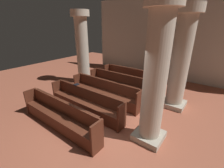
# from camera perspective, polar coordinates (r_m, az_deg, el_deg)

# --- Properties ---
(ground_plane) EXTENTS (19.20, 19.20, 0.00)m
(ground_plane) POSITION_cam_1_polar(r_m,az_deg,el_deg) (5.03, -4.04, -15.83)
(ground_plane) COLOR #AD5B42
(back_wall) EXTENTS (10.00, 0.16, 4.50)m
(back_wall) POSITION_cam_1_polar(r_m,az_deg,el_deg) (9.47, 21.24, 15.50)
(back_wall) COLOR beige
(back_wall) RESTS_ON ground
(pew_row_0) EXTENTS (3.24, 0.46, 0.89)m
(pew_row_0) POSITION_cam_1_polar(r_m,az_deg,el_deg) (7.96, 7.27, 2.68)
(pew_row_0) COLOR #562819
(pew_row_0) RESTS_ON ground
(pew_row_1) EXTENTS (3.24, 0.46, 0.89)m
(pew_row_1) POSITION_cam_1_polar(r_m,az_deg,el_deg) (7.08, 2.81, 0.36)
(pew_row_1) COLOR #562819
(pew_row_1) RESTS_ON ground
(pew_row_2) EXTENTS (3.24, 0.47, 0.89)m
(pew_row_2) POSITION_cam_1_polar(r_m,az_deg,el_deg) (6.27, -2.84, -2.59)
(pew_row_2) COLOR #562819
(pew_row_2) RESTS_ON ground
(pew_row_3) EXTENTS (3.24, 0.46, 0.89)m
(pew_row_3) POSITION_cam_1_polar(r_m,az_deg,el_deg) (5.57, -10.09, -6.30)
(pew_row_3) COLOR #562819
(pew_row_3) RESTS_ON ground
(pew_row_4) EXTENTS (3.24, 0.46, 0.89)m
(pew_row_4) POSITION_cam_1_polar(r_m,az_deg,el_deg) (5.00, -19.36, -10.82)
(pew_row_4) COLOR #562819
(pew_row_4) RESTS_ON ground
(pillar_aisle_side) EXTENTS (0.92, 0.92, 3.68)m
(pillar_aisle_side) POSITION_cam_1_polar(r_m,az_deg,el_deg) (5.99, 24.49, 8.78)
(pillar_aisle_side) COLOR #B6AD9A
(pillar_aisle_side) RESTS_ON ground
(pillar_far_side) EXTENTS (0.92, 0.92, 3.68)m
(pillar_far_side) POSITION_cam_1_polar(r_m,az_deg,el_deg) (8.25, -11.15, 13.41)
(pillar_far_side) COLOR #B6AD9A
(pillar_far_side) RESTS_ON ground
(pillar_aisle_rear) EXTENTS (0.84, 0.84, 3.68)m
(pillar_aisle_rear) POSITION_cam_1_polar(r_m,az_deg,el_deg) (3.80, 16.03, 3.24)
(pillar_aisle_rear) COLOR #B6AD9A
(pillar_aisle_rear) RESTS_ON ground
(lectern) EXTENTS (0.48, 0.45, 1.08)m
(lectern) POSITION_cam_1_polar(r_m,az_deg,el_deg) (8.61, 14.58, 3.45)
(lectern) COLOR #562B1A
(lectern) RESTS_ON ground
(hymn_book) EXTENTS (0.15, 0.19, 0.03)m
(hymn_book) POSITION_cam_1_polar(r_m,az_deg,el_deg) (5.93, -13.25, -0.17)
(hymn_book) COLOR black
(hymn_book) RESTS_ON pew_row_3
(kneeler_box_red) EXTENTS (0.41, 0.26, 0.21)m
(kneeler_box_red) POSITION_cam_1_polar(r_m,az_deg,el_deg) (6.17, 14.87, -7.74)
(kneeler_box_red) COLOR maroon
(kneeler_box_red) RESTS_ON ground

